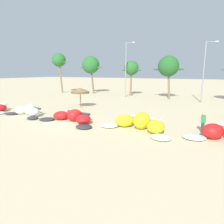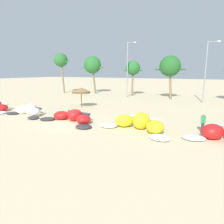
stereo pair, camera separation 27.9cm
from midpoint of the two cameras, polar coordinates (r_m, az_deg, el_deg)
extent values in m
plane|color=beige|center=(20.36, -12.42, -2.77)|extent=(260.00, 260.00, 0.00)
ellipsoid|color=red|center=(28.64, -29.29, 0.98)|extent=(2.13, 2.14, 0.88)
ellipsoid|color=#333338|center=(26.11, -26.89, -0.37)|extent=(1.70, 1.44, 0.25)
ellipsoid|color=white|center=(25.78, -24.52, 0.48)|extent=(1.81, 1.85, 0.94)
ellipsoid|color=white|center=(24.89, -22.45, 0.68)|extent=(1.26, 1.59, 1.27)
ellipsoid|color=white|center=(23.74, -21.39, -0.13)|extent=(1.69, 1.83, 0.94)
ellipsoid|color=#333338|center=(22.72, -21.88, -1.54)|extent=(1.82, 1.65, 0.25)
cylinder|color=#333338|center=(25.15, -21.50, 1.10)|extent=(2.37, 0.46, 0.21)
cube|color=#333338|center=(24.81, -22.74, 0.62)|extent=(0.91, 0.62, 0.04)
ellipsoid|color=#333338|center=(21.67, -18.24, -1.91)|extent=(1.87, 1.73, 0.24)
ellipsoid|color=red|center=(21.47, -14.53, -0.94)|extent=(2.10, 2.12, 0.88)
ellipsoid|color=red|center=(20.58, -10.91, -0.87)|extent=(1.57, 1.74, 1.18)
ellipsoid|color=red|center=(19.29, -8.50, -2.07)|extent=(1.98, 2.06, 0.88)
ellipsoid|color=#333338|center=(17.99, -8.41, -4.10)|extent=(2.05, 1.96, 0.24)
cylinder|color=#333338|center=(20.94, -9.84, -0.25)|extent=(2.97, 0.61, 0.27)
cube|color=#333338|center=(20.47, -11.23, -0.94)|extent=(1.14, 0.69, 0.04)
ellipsoid|color=white|center=(18.09, -1.37, -3.80)|extent=(1.83, 1.61, 0.29)
ellipsoid|color=yellow|center=(18.14, 3.15, -2.48)|extent=(2.18, 2.16, 1.08)
ellipsoid|color=yellow|center=(17.54, 7.96, -2.42)|extent=(1.74, 1.94, 1.46)
ellipsoid|color=yellow|center=(16.49, 11.74, -4.12)|extent=(1.93, 2.08, 1.08)
ellipsoid|color=white|center=(15.28, 13.04, -6.97)|extent=(2.17, 2.09, 0.29)
cylinder|color=white|center=(17.99, 8.99, -1.66)|extent=(2.97, 0.93, 0.27)
cube|color=white|center=(17.40, 7.67, -2.52)|extent=(1.19, 0.83, 0.04)
ellipsoid|color=white|center=(16.02, 21.74, -6.62)|extent=(1.86, 1.63, 0.30)
ellipsoid|color=red|center=(16.62, 26.21, -4.87)|extent=(2.18, 2.17, 1.13)
cylinder|color=brown|center=(28.26, -9.19, 3.49)|extent=(0.10, 0.10, 2.16)
cone|color=olive|center=(28.11, -9.28, 6.23)|extent=(2.63, 2.63, 0.55)
cylinder|color=brown|center=(28.15, -9.25, 5.47)|extent=(2.49, 2.49, 0.20)
cylinder|color=#383842|center=(17.91, 23.82, -4.02)|extent=(0.24, 0.24, 0.85)
cube|color=#338E51|center=(17.75, 24.00, -1.82)|extent=(0.36, 0.22, 0.56)
sphere|color=tan|center=(17.67, 24.10, -0.59)|extent=(0.20, 0.20, 0.20)
cylinder|color=#7F6647|center=(48.89, -14.44, 9.67)|extent=(0.96, 0.36, 7.49)
sphere|color=#286B2D|center=(49.15, -14.93, 14.02)|extent=(3.08, 3.08, 3.08)
ellipsoid|color=#286B2D|center=(49.96, -15.97, 13.39)|extent=(2.16, 0.50, 0.36)
ellipsoid|color=#286B2D|center=(48.30, -13.80, 13.58)|extent=(2.16, 0.50, 0.36)
cylinder|color=brown|center=(46.21, -5.78, 9.18)|extent=(1.02, 0.36, 6.35)
sphere|color=#286B2D|center=(46.39, -6.21, 13.10)|extent=(3.86, 3.86, 3.86)
ellipsoid|color=#286B2D|center=(47.26, -7.78, 12.33)|extent=(2.70, 0.50, 0.36)
ellipsoid|color=#286B2D|center=(45.53, -4.55, 12.43)|extent=(2.70, 0.50, 0.36)
cylinder|color=#7F6647|center=(41.62, 5.18, 8.44)|extent=(0.46, 0.36, 5.59)
sphere|color=#286B2D|center=(41.56, 5.31, 12.29)|extent=(2.87, 2.87, 2.87)
ellipsoid|color=#286B2D|center=(42.01, 3.83, 11.71)|extent=(2.01, 0.50, 0.36)
ellipsoid|color=#286B2D|center=(41.12, 6.81, 11.67)|extent=(2.01, 0.50, 0.36)
cylinder|color=#7F6647|center=(37.51, 15.54, 7.93)|extent=(0.78, 0.36, 5.82)
sphere|color=#236028|center=(37.52, 15.46, 12.38)|extent=(3.65, 3.65, 3.65)
ellipsoid|color=#236028|center=(37.86, 13.22, 11.65)|extent=(2.55, 0.50, 0.36)
ellipsoid|color=#236028|center=(37.21, 17.64, 11.43)|extent=(2.55, 0.50, 0.36)
cylinder|color=gray|center=(39.35, 3.71, 11.71)|extent=(0.18, 0.18, 10.27)
cylinder|color=gray|center=(39.41, 4.83, 18.96)|extent=(1.45, 0.10, 0.10)
ellipsoid|color=silver|center=(39.13, 5.86, 19.00)|extent=(0.56, 0.24, 0.20)
cylinder|color=gray|center=(34.99, 24.25, 10.09)|extent=(0.18, 0.18, 9.41)
cylinder|color=gray|center=(35.21, 26.11, 17.40)|extent=(1.45, 0.10, 0.10)
ellipsoid|color=silver|center=(35.19, 27.34, 17.30)|extent=(0.56, 0.24, 0.20)
camera|label=1|loc=(0.14, -90.41, -0.08)|focal=32.34mm
camera|label=2|loc=(0.14, 89.59, 0.08)|focal=32.34mm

